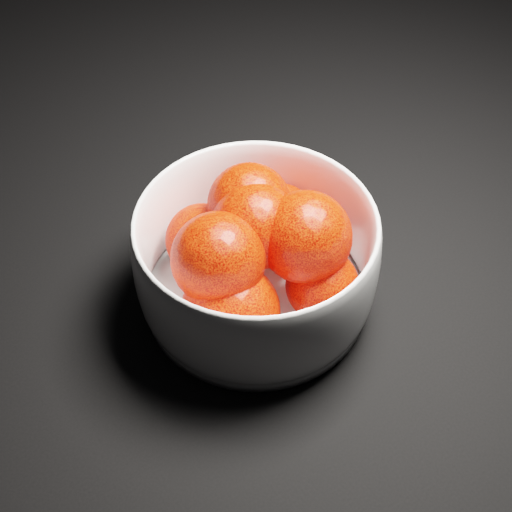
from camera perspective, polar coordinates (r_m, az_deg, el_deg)
bowl at (r=0.58m, az=0.00°, el=-0.32°), size 0.20×0.20×0.10m
orange_pile at (r=0.57m, az=-0.08°, el=0.52°), size 0.16×0.16×0.11m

